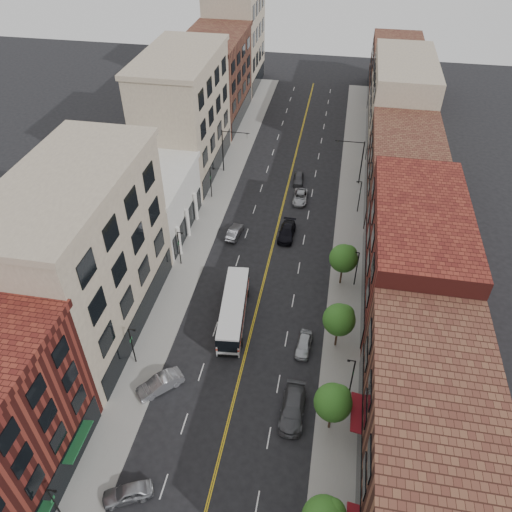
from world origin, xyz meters
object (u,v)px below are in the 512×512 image
Objects in this scene: car_angle_b at (160,384)px; car_parked_mid at (293,409)px; city_bus at (234,309)px; car_parked_far at (304,344)px; car_lane_behind at (235,232)px; car_lane_c at (299,178)px; car_lane_b at (300,197)px; car_angle_a at (128,493)px; car_lane_a at (287,232)px.

car_angle_b is 0.84× the size of car_parked_mid.
car_parked_mid is at bearing -59.56° from city_bus.
car_lane_behind is at bearing 125.58° from car_parked_far.
car_angle_b reaches higher than car_parked_far.
car_parked_mid is (13.20, -0.49, 0.04)m from car_angle_b.
car_lane_c is (-4.46, 33.89, 0.01)m from car_parked_far.
car_lane_b is 5.37m from car_lane_c.
car_angle_a is at bearing -121.11° from car_parked_far.
car_lane_c reaches higher than car_parked_far.
city_bus reaches higher than car_lane_c.
city_bus reaches higher than car_angle_a.
car_lane_a is at bearing -92.08° from car_lane_c.
city_bus is 16.96m from car_lane_a.
car_lane_a reaches higher than car_lane_behind.
car_lane_c is (3.79, 31.05, -1.02)m from city_bus.
car_lane_behind is 1.04× the size of car_lane_c.
city_bus is 2.08× the size of car_parked_mid.
car_lane_behind reaches higher than car_lane_b.
car_lane_a reaches higher than car_lane_b.
city_bus is at bearing 108.79° from car_lane_behind.
car_lane_c is at bearing 145.64° from car_angle_a.
car_lane_a is (7.08, 1.18, 0.06)m from car_lane_behind.
car_lane_a reaches higher than car_parked_far.
car_lane_b is at bearing 73.88° from city_bus.
car_parked_far is at bearing 89.17° from car_parked_mid.
car_parked_mid is at bearing -88.06° from car_parked_far.
car_angle_b is 1.01× the size of car_lane_b.
city_bus is 2.95× the size of car_parked_far.
car_angle_b is at bearing -121.93° from city_bus.
city_bus is 15.68m from car_lane_behind.
car_lane_behind is at bearing 131.08° from car_angle_b.
car_parked_far is 0.85× the size of car_lane_b.
car_parked_far is 19.83m from car_lane_a.
car_angle_a is 1.05× the size of car_lane_c.
car_angle_a is at bearing -100.16° from car_lane_a.
car_lane_behind is at bearing 113.74° from car_parked_mid.
car_angle_b is 42.49m from car_lane_c.
car_parked_mid reaches higher than car_lane_b.
city_bus reaches higher than car_lane_a.
city_bus is 8.79m from car_parked_far.
car_lane_b is (-3.60, 28.60, -0.02)m from car_parked_far.
car_lane_c is at bearing 96.29° from car_parked_mid.
car_parked_mid is 36.89m from car_lane_b.
car_lane_behind is at bearing -168.48° from car_lane_a.
city_bus is at bearing -101.11° from car_lane_a.
city_bus reaches higher than car_parked_far.
car_parked_far is (12.54, 18.34, -0.04)m from car_angle_a.
city_bus is 2.50× the size of car_lane_b.
car_angle_b is at bearing 178.38° from car_parked_mid.
car_angle_a is 0.89× the size of car_angle_b.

